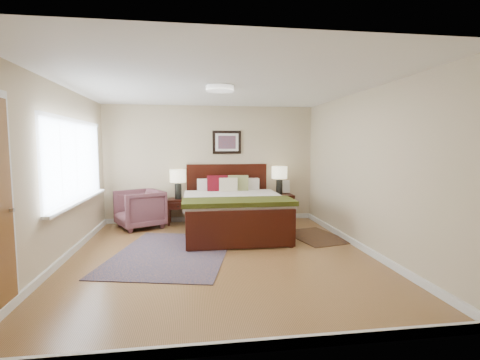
{
  "coord_description": "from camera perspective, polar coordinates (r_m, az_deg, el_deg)",
  "views": [
    {
      "loc": [
        -0.42,
        -5.07,
        1.64
      ],
      "look_at": [
        0.41,
        0.88,
        1.05
      ],
      "focal_mm": 26.0,
      "sensor_mm": 36.0,
      "label": 1
    }
  ],
  "objects": [
    {
      "name": "lamp_left",
      "position": [
        7.38,
        -10.14,
        0.22
      ],
      "size": [
        0.33,
        0.33,
        0.61
      ],
      "color": "black",
      "rests_on": "nightstand_left"
    },
    {
      "name": "ceiling",
      "position": [
        5.16,
        -3.32,
        15.2
      ],
      "size": [
        4.5,
        5.0,
        0.02
      ],
      "primitive_type": "cube",
      "color": "white",
      "rests_on": "back_wall"
    },
    {
      "name": "armchair",
      "position": [
        7.25,
        -16.16,
        -4.6
      ],
      "size": [
        1.13,
        1.12,
        0.77
      ],
      "primitive_type": "imported",
      "rotation": [
        0.0,
        0.0,
        -1.09
      ],
      "color": "brown",
      "rests_on": "ground"
    },
    {
      "name": "wall_art",
      "position": [
        7.58,
        -2.17,
        6.2
      ],
      "size": [
        0.62,
        0.05,
        0.5
      ],
      "color": "black",
      "rests_on": "back_wall"
    },
    {
      "name": "floor",
      "position": [
        5.34,
        -3.16,
        -12.27
      ],
      "size": [
        5.0,
        5.0,
        0.0
      ],
      "primitive_type": "plane",
      "color": "#915C37",
      "rests_on": "ground"
    },
    {
      "name": "rug_navy",
      "position": [
        6.51,
        12.33,
        -9.05
      ],
      "size": [
        1.07,
        1.37,
        0.01
      ],
      "primitive_type": "cube",
      "rotation": [
        0.0,
        0.0,
        0.23
      ],
      "color": "black",
      "rests_on": "ground"
    },
    {
      "name": "rug_persian",
      "position": [
        5.52,
        -11.12,
        -11.7
      ],
      "size": [
        2.12,
        2.64,
        0.01
      ],
      "primitive_type": "cube",
      "rotation": [
        0.0,
        0.0,
        -0.22
      ],
      "color": "#0D1E44",
      "rests_on": "ground"
    },
    {
      "name": "lamp_right",
      "position": [
        7.61,
        6.49,
        0.81
      ],
      "size": [
        0.33,
        0.33,
        0.61
      ],
      "color": "black",
      "rests_on": "nightstand_right"
    },
    {
      "name": "front_wall",
      "position": [
        2.63,
        1.31,
        -2.86
      ],
      "size": [
        4.5,
        0.04,
        2.5
      ],
      "primitive_type": "cube",
      "color": "#C1AC8C",
      "rests_on": "ground"
    },
    {
      "name": "back_wall",
      "position": [
        7.59,
        -4.82,
        2.64
      ],
      "size": [
        4.5,
        0.04,
        2.5
      ],
      "primitive_type": "cube",
      "color": "#C1AC8C",
      "rests_on": "ground"
    },
    {
      "name": "left_wall",
      "position": [
        5.4,
        -27.77,
        0.83
      ],
      "size": [
        0.04,
        5.0,
        2.5
      ],
      "primitive_type": "cube",
      "color": "#C1AC8C",
      "rests_on": "ground"
    },
    {
      "name": "right_wall",
      "position": [
        5.74,
        19.75,
        1.39
      ],
      "size": [
        0.04,
        5.0,
        2.5
      ],
      "primitive_type": "cube",
      "color": "#C1AC8C",
      "rests_on": "ground"
    },
    {
      "name": "ceil_fixture",
      "position": [
        5.15,
        -3.32,
        14.82
      ],
      "size": [
        0.44,
        0.44,
        0.08
      ],
      "color": "white",
      "rests_on": "ceiling"
    },
    {
      "name": "nightstand_right",
      "position": [
        7.67,
        6.46,
        -4.04
      ],
      "size": [
        0.59,
        0.44,
        0.58
      ],
      "color": "#381108",
      "rests_on": "ground"
    },
    {
      "name": "bed",
      "position": [
        6.58,
        -1.17,
        -3.8
      ],
      "size": [
        1.87,
        2.28,
        1.22
      ],
      "color": "#381108",
      "rests_on": "ground"
    },
    {
      "name": "nightstand_left",
      "position": [
        7.43,
        -10.08,
        -3.99
      ],
      "size": [
        0.45,
        0.4,
        0.53
      ],
      "color": "#381108",
      "rests_on": "ground"
    },
    {
      "name": "window",
      "position": [
        6.04,
        -25.1,
        2.58
      ],
      "size": [
        0.11,
        2.72,
        1.32
      ],
      "color": "silver",
      "rests_on": "left_wall"
    }
  ]
}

